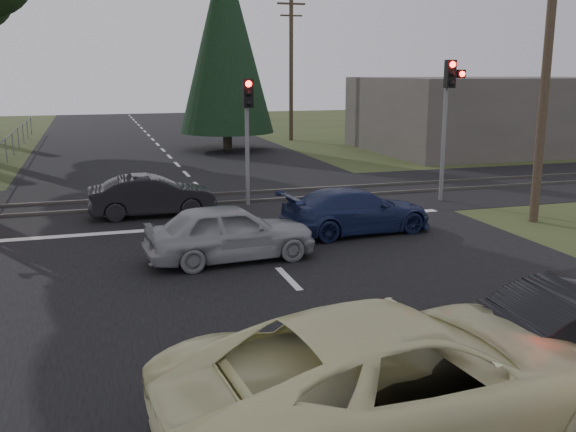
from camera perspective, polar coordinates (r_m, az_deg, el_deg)
name	(u,v)px	position (r m, az deg, el deg)	size (l,w,h in m)	color
ground	(340,332)	(11.12, 4.67, -10.25)	(120.00, 120.00, 0.00)	#323D1B
road	(223,212)	(20.33, -5.78, 0.38)	(14.00, 100.00, 0.01)	black
rail_corridor	(212,200)	(22.25, -6.80, 1.44)	(120.00, 8.00, 0.01)	black
stop_line	(236,224)	(18.61, -4.68, -0.73)	(13.00, 0.35, 0.00)	silver
rail_near	(216,203)	(21.47, -6.42, 1.15)	(120.00, 0.12, 0.10)	#59544C
rail_far	(207,194)	(23.02, -7.17, 1.91)	(120.00, 0.12, 0.10)	#59544C
traffic_signal_right	(449,103)	(22.15, 14.11, 9.73)	(0.68, 0.48, 4.70)	slate
traffic_signal_center	(248,120)	(20.80, -3.60, 8.50)	(0.32, 0.48, 4.10)	slate
utility_pole_near	(547,57)	(19.81, 22.06, 12.97)	(1.80, 0.26, 9.00)	#4C3D2D
utility_pole_mid	(291,65)	(41.38, 0.28, 13.28)	(1.80, 0.26, 9.00)	#4C3D2D
utility_pole_far	(216,67)	(65.66, -6.42, 13.00)	(1.80, 0.26, 9.00)	#4C3D2D
conifer_tree	(225,40)	(36.28, -5.58, 15.30)	(5.20, 5.20, 11.00)	#473D33
fence_left	(4,167)	(32.52, -23.97, 3.98)	(0.10, 36.00, 1.20)	slate
building_right	(494,114)	(38.40, 17.84, 8.65)	(14.00, 10.00, 4.00)	#59514C
cream_coupe	(403,378)	(7.89, 10.19, -13.98)	(2.70, 5.85, 1.63)	beige
silver_car	(230,232)	(14.98, -5.16, -1.45)	(1.59, 3.96, 1.35)	#94979B
blue_sedan	(356,211)	(17.60, 6.09, 0.46)	(1.72, 4.22, 1.23)	#19234C
dark_car_far	(152,196)	(19.98, -11.98, 1.75)	(1.32, 3.78, 1.25)	black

